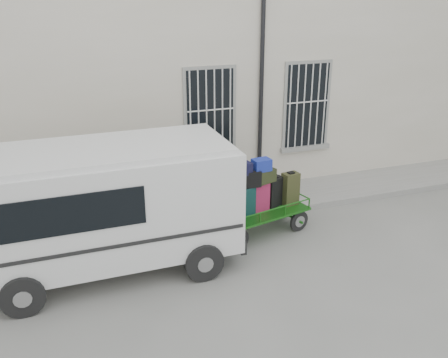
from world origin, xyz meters
TOP-DOWN VIEW (x-y plane):
  - ground at (0.00, 0.00)m, footprint 80.00×80.00m
  - building at (0.00, 5.50)m, footprint 24.00×5.15m
  - sidewalk at (0.00, 2.20)m, footprint 24.00×1.70m
  - luggage_cart at (-0.10, 0.63)m, footprint 2.57×1.43m
  - van at (-3.38, 0.28)m, footprint 5.00×2.30m

SIDE VIEW (x-z plane):
  - ground at x=0.00m, z-range 0.00..0.00m
  - sidewalk at x=0.00m, z-range 0.00..0.15m
  - luggage_cart at x=-0.10m, z-range 0.02..1.80m
  - van at x=-3.38m, z-range 0.18..2.69m
  - building at x=0.00m, z-range 0.00..6.00m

